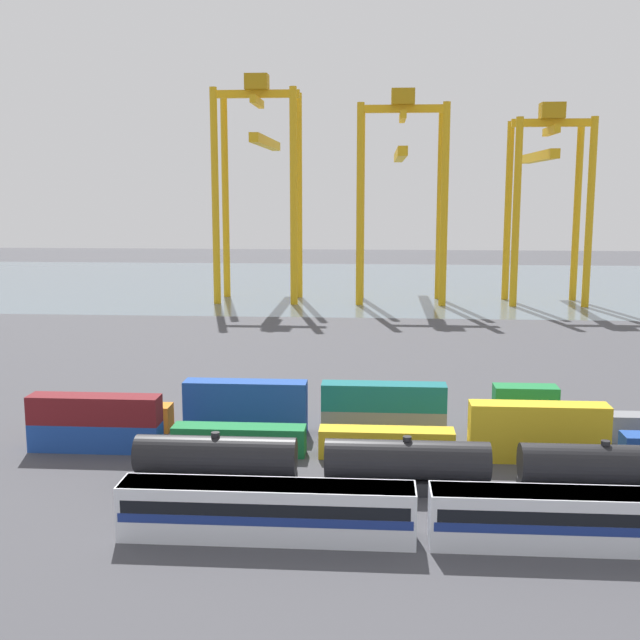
% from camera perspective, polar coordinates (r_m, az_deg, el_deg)
% --- Properties ---
extents(ground_plane, '(420.00, 420.00, 0.00)m').
position_cam_1_polar(ground_plane, '(113.01, 7.81, -2.89)').
color(ground_plane, '#424247').
extents(harbour_water, '(400.00, 110.00, 0.01)m').
position_cam_1_polar(harbour_water, '(203.72, 6.16, 2.58)').
color(harbour_water, slate).
rests_on(harbour_water, ground_plane).
extents(passenger_train, '(62.90, 3.14, 3.90)m').
position_cam_1_polar(passenger_train, '(57.29, 18.36, -13.32)').
color(passenger_train, silver).
rests_on(passenger_train, ground_plane).
extents(freight_tank_row, '(58.95, 3.09, 4.55)m').
position_cam_1_polar(freight_tank_row, '(65.04, 13.12, -10.29)').
color(freight_tank_row, '#232326').
rests_on(freight_tank_row, ground_plane).
extents(shipping_container_0, '(12.10, 2.44, 2.60)m').
position_cam_1_polar(shipping_container_0, '(76.66, -15.81, -8.06)').
color(shipping_container_0, '#1C4299').
rests_on(shipping_container_0, ground_plane).
extents(shipping_container_1, '(12.10, 2.44, 2.60)m').
position_cam_1_polar(shipping_container_1, '(75.94, -15.90, -6.19)').
color(shipping_container_1, maroon).
rests_on(shipping_container_1, shipping_container_0).
extents(shipping_container_2, '(12.10, 2.44, 2.60)m').
position_cam_1_polar(shipping_container_2, '(73.29, -5.83, -8.56)').
color(shipping_container_2, '#197538').
rests_on(shipping_container_2, ground_plane).
extents(shipping_container_3, '(12.10, 2.44, 2.60)m').
position_cam_1_polar(shipping_container_3, '(72.27, 4.79, -8.80)').
color(shipping_container_3, gold).
rests_on(shipping_container_3, ground_plane).
extents(shipping_container_4, '(12.10, 2.44, 2.60)m').
position_cam_1_polar(shipping_container_4, '(73.70, 15.36, -8.75)').
color(shipping_container_4, gold).
rests_on(shipping_container_4, ground_plane).
extents(shipping_container_5, '(12.10, 2.44, 2.60)m').
position_cam_1_polar(shipping_container_5, '(72.95, 15.45, -6.81)').
color(shipping_container_5, gold).
rests_on(shipping_container_5, shipping_container_4).
extents(shipping_container_11, '(12.10, 2.44, 2.60)m').
position_cam_1_polar(shipping_container_11, '(82.68, -14.74, -6.74)').
color(shipping_container_11, orange).
rests_on(shipping_container_11, ground_plane).
extents(shipping_container_12, '(12.10, 2.44, 2.60)m').
position_cam_1_polar(shipping_container_12, '(79.42, -5.35, -7.13)').
color(shipping_container_12, '#1C4299').
rests_on(shipping_container_12, ground_plane).
extents(shipping_container_13, '(12.10, 2.44, 2.60)m').
position_cam_1_polar(shipping_container_13, '(78.72, -5.38, -5.32)').
color(shipping_container_13, '#1C4299').
rests_on(shipping_container_13, shipping_container_12).
extents(shipping_container_14, '(12.10, 2.44, 2.60)m').
position_cam_1_polar(shipping_container_14, '(78.40, 4.58, -7.34)').
color(shipping_container_14, slate).
rests_on(shipping_container_14, ground_plane).
extents(shipping_container_15, '(12.10, 2.44, 2.60)m').
position_cam_1_polar(shipping_container_15, '(77.70, 4.60, -5.50)').
color(shipping_container_15, '#146066').
rests_on(shipping_container_15, shipping_container_14).
extents(shipping_container_16, '(6.04, 2.44, 2.60)m').
position_cam_1_polar(shipping_container_16, '(79.72, 14.47, -7.33)').
color(shipping_container_16, '#197538').
rests_on(shipping_container_16, ground_plane).
extents(shipping_container_17, '(6.04, 2.44, 2.60)m').
position_cam_1_polar(shipping_container_17, '(79.03, 14.54, -5.52)').
color(shipping_container_17, '#197538').
rests_on(shipping_container_17, shipping_container_16).
extents(gantry_crane_west, '(17.93, 38.24, 47.61)m').
position_cam_1_polar(gantry_crane_west, '(174.79, -4.34, 11.00)').
color(gantry_crane_west, gold).
rests_on(gantry_crane_west, ground_plane).
extents(gantry_crane_central, '(18.79, 40.01, 44.38)m').
position_cam_1_polar(gantry_crane_central, '(173.43, 5.86, 10.40)').
color(gantry_crane_central, gold).
rests_on(gantry_crane_central, ground_plane).
extents(gantry_crane_east, '(16.23, 33.74, 41.38)m').
position_cam_1_polar(gantry_crane_east, '(176.11, 15.95, 9.54)').
color(gantry_crane_east, gold).
rests_on(gantry_crane_east, ground_plane).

